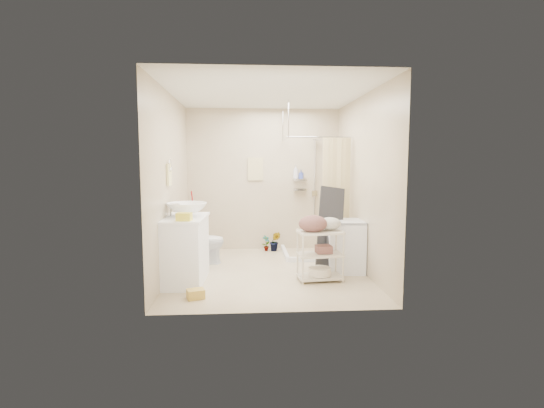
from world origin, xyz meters
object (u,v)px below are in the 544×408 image
Objects in this scene: toilet at (202,241)px; washing_machine at (345,246)px; vanity at (185,249)px; laundry_rack at (320,251)px.

toilet is 0.93× the size of washing_machine.
washing_machine is at bearing -106.51° from toilet.
toilet is at bearing 85.07° from vanity.
washing_machine is (2.30, 0.37, -0.06)m from vanity.
vanity reaches higher than laundry_rack.
toilet is (0.12, 0.98, -0.09)m from vanity.
toilet is 2.26m from washing_machine.
laundry_rack is (-0.46, -0.44, 0.03)m from washing_machine.
washing_machine is 0.63m from laundry_rack.
vanity is at bearing 172.18° from toilet.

